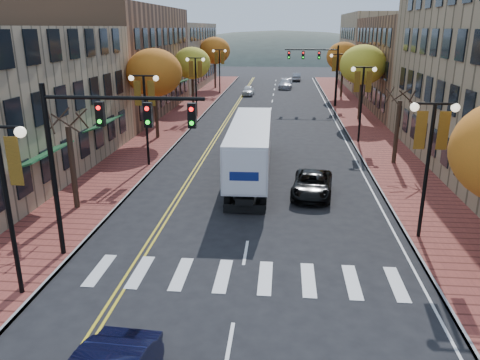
# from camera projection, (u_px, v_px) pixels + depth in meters

# --- Properties ---
(ground) EXTENTS (200.00, 200.00, 0.00)m
(ground) POSITION_uv_depth(u_px,v_px,m) (236.00, 307.00, 15.68)
(ground) COLOR black
(ground) RESTS_ON ground
(sidewalk_left) EXTENTS (4.00, 85.00, 0.15)m
(sidewalk_left) POSITION_uv_depth(u_px,v_px,m) (180.00, 119.00, 47.19)
(sidewalk_left) COLOR brown
(sidewalk_left) RESTS_ON ground
(sidewalk_right) EXTENTS (4.00, 85.00, 0.15)m
(sidewalk_right) POSITION_uv_depth(u_px,v_px,m) (361.00, 122.00, 45.62)
(sidewalk_right) COLOR brown
(sidewalk_right) RESTS_ON ground
(building_left_mid) EXTENTS (12.00, 24.00, 11.00)m
(building_left_mid) POSITION_uv_depth(u_px,v_px,m) (110.00, 61.00, 49.51)
(building_left_mid) COLOR brown
(building_left_mid) RESTS_ON ground
(building_left_far) EXTENTS (12.00, 26.00, 9.50)m
(building_left_far) POSITION_uv_depth(u_px,v_px,m) (167.00, 55.00, 73.40)
(building_left_far) COLOR #9E8966
(building_left_far) RESTS_ON ground
(building_right_mid) EXTENTS (15.00, 24.00, 10.00)m
(building_right_mid) POSITION_uv_depth(u_px,v_px,m) (438.00, 64.00, 52.25)
(building_right_mid) COLOR brown
(building_right_mid) RESTS_ON ground
(building_right_far) EXTENTS (15.00, 20.00, 11.00)m
(building_right_far) POSITION_uv_depth(u_px,v_px,m) (395.00, 50.00, 72.91)
(building_right_far) COLOR #9E8966
(building_right_far) RESTS_ON ground
(tree_left_a) EXTENTS (0.28, 0.28, 4.20)m
(tree_left_a) POSITION_uv_depth(u_px,v_px,m) (73.00, 168.00, 23.33)
(tree_left_a) COLOR #382619
(tree_left_a) RESTS_ON sidewalk_left
(tree_left_b) EXTENTS (4.48, 4.48, 7.21)m
(tree_left_b) POSITION_uv_depth(u_px,v_px,m) (154.00, 73.00, 37.48)
(tree_left_b) COLOR #382619
(tree_left_b) RESTS_ON sidewalk_left
(tree_left_c) EXTENTS (4.16, 4.16, 6.69)m
(tree_left_c) POSITION_uv_depth(u_px,v_px,m) (192.00, 63.00, 52.74)
(tree_left_c) COLOR #382619
(tree_left_c) RESTS_ON sidewalk_left
(tree_left_d) EXTENTS (4.61, 4.61, 7.42)m
(tree_left_d) POSITION_uv_depth(u_px,v_px,m) (215.00, 51.00, 69.60)
(tree_left_d) COLOR #382619
(tree_left_d) RESTS_ON sidewalk_left
(tree_right_b) EXTENTS (0.28, 0.28, 4.20)m
(tree_right_b) POSITION_uv_depth(u_px,v_px,m) (397.00, 132.00, 31.23)
(tree_right_b) COLOR #382619
(tree_right_b) RESTS_ON sidewalk_right
(tree_right_c) EXTENTS (4.48, 4.48, 7.21)m
(tree_right_c) POSITION_uv_depth(u_px,v_px,m) (363.00, 65.00, 45.37)
(tree_right_c) COLOR #382619
(tree_right_c) RESTS_ON sidewalk_right
(tree_right_d) EXTENTS (4.35, 4.35, 7.00)m
(tree_right_d) POSITION_uv_depth(u_px,v_px,m) (343.00, 57.00, 60.56)
(tree_right_d) COLOR #382619
(tree_right_d) RESTS_ON sidewalk_right
(lamp_left_a) EXTENTS (1.96, 0.36, 6.05)m
(lamp_left_a) POSITION_uv_depth(u_px,v_px,m) (4.00, 179.00, 15.00)
(lamp_left_a) COLOR black
(lamp_left_a) RESTS_ON ground
(lamp_left_b) EXTENTS (1.96, 0.36, 6.05)m
(lamp_left_b) POSITION_uv_depth(u_px,v_px,m) (145.00, 103.00, 30.14)
(lamp_left_b) COLOR black
(lamp_left_b) RESTS_ON ground
(lamp_left_c) EXTENTS (1.96, 0.36, 6.05)m
(lamp_left_c) POSITION_uv_depth(u_px,v_px,m) (196.00, 75.00, 47.17)
(lamp_left_c) COLOR black
(lamp_left_c) RESTS_ON ground
(lamp_left_d) EXTENTS (1.96, 0.36, 6.05)m
(lamp_left_d) POSITION_uv_depth(u_px,v_px,m) (219.00, 63.00, 64.20)
(lamp_left_d) COLOR black
(lamp_left_d) RESTS_ON ground
(lamp_right_a) EXTENTS (1.96, 0.36, 6.05)m
(lamp_right_a) POSITION_uv_depth(u_px,v_px,m) (430.00, 145.00, 19.37)
(lamp_right_a) COLOR black
(lamp_right_a) RESTS_ON ground
(lamp_right_b) EXTENTS (1.96, 0.36, 6.05)m
(lamp_right_b) POSITION_uv_depth(u_px,v_px,m) (362.00, 90.00, 36.40)
(lamp_right_b) COLOR black
(lamp_right_b) RESTS_ON ground
(lamp_right_c) EXTENTS (1.96, 0.36, 6.05)m
(lamp_right_c) POSITION_uv_depth(u_px,v_px,m) (338.00, 70.00, 53.43)
(lamp_right_c) COLOR black
(lamp_right_c) RESTS_ON ground
(traffic_mast_near) EXTENTS (6.10, 0.35, 7.00)m
(traffic_mast_near) POSITION_uv_depth(u_px,v_px,m) (98.00, 140.00, 17.46)
(traffic_mast_near) COLOR black
(traffic_mast_near) RESTS_ON ground
(traffic_mast_far) EXTENTS (6.10, 0.34, 7.00)m
(traffic_mast_far) POSITION_uv_depth(u_px,v_px,m) (320.00, 64.00, 53.41)
(traffic_mast_far) COLOR black
(traffic_mast_far) RESTS_ON ground
(semi_truck) EXTENTS (2.52, 14.18, 3.53)m
(semi_truck) POSITION_uv_depth(u_px,v_px,m) (251.00, 143.00, 29.01)
(semi_truck) COLOR black
(semi_truck) RESTS_ON ground
(black_suv) EXTENTS (2.60, 4.79, 1.28)m
(black_suv) POSITION_uv_depth(u_px,v_px,m) (312.00, 184.00, 25.92)
(black_suv) COLOR black
(black_suv) RESTS_ON ground
(car_far_white) EXTENTS (1.63, 3.82, 1.29)m
(car_far_white) POSITION_uv_depth(u_px,v_px,m) (248.00, 91.00, 64.17)
(car_far_white) COLOR silver
(car_far_white) RESTS_ON ground
(car_far_silver) EXTENTS (2.25, 4.93, 1.40)m
(car_far_silver) POSITION_uv_depth(u_px,v_px,m) (285.00, 84.00, 71.20)
(car_far_silver) COLOR #B2B2BA
(car_far_silver) RESTS_ON ground
(car_far_oncoming) EXTENTS (1.56, 4.06, 1.32)m
(car_far_oncoming) POSITION_uv_depth(u_px,v_px,m) (297.00, 77.00, 81.62)
(car_far_oncoming) COLOR #96969D
(car_far_oncoming) RESTS_ON ground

